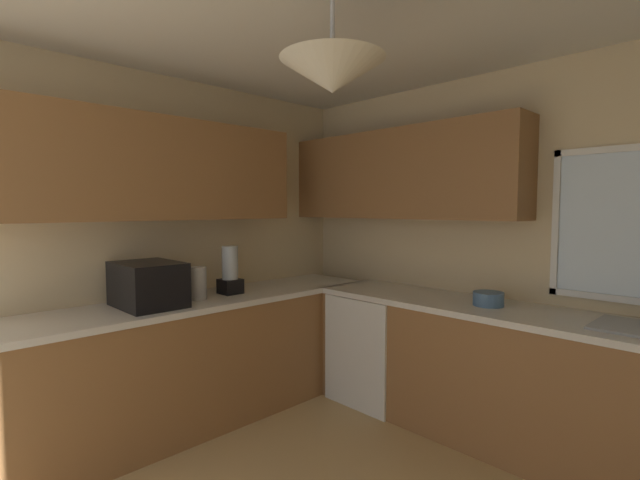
{
  "coord_description": "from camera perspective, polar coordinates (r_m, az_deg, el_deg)",
  "views": [
    {
      "loc": [
        1.32,
        -1.36,
        1.53
      ],
      "look_at": [
        -0.73,
        0.64,
        1.33
      ],
      "focal_mm": 25.3,
      "sensor_mm": 36.0,
      "label": 1
    }
  ],
  "objects": [
    {
      "name": "room_shell",
      "position": [
        2.5,
        3.24,
        8.2
      ],
      "size": [
        3.85,
        3.71,
        2.56
      ],
      "color": "beige",
      "rests_on": "ground_plane"
    },
    {
      "name": "counter_run_left",
      "position": [
        3.36,
        -18.6,
        -15.03
      ],
      "size": [
        0.65,
        3.32,
        0.89
      ],
      "color": "olive",
      "rests_on": "ground_plane"
    },
    {
      "name": "counter_run_back",
      "position": [
        3.24,
        23.79,
        -15.86
      ],
      "size": [
        2.94,
        0.65,
        0.89
      ],
      "color": "olive",
      "rests_on": "ground_plane"
    },
    {
      "name": "dishwasher",
      "position": [
        3.75,
        7.33,
        -13.2
      ],
      "size": [
        0.6,
        0.6,
        0.85
      ],
      "primitive_type": "cube",
      "color": "white",
      "rests_on": "ground_plane"
    },
    {
      "name": "microwave",
      "position": [
        3.17,
        -20.93,
        -5.25
      ],
      "size": [
        0.48,
        0.36,
        0.29
      ],
      "primitive_type": "cube",
      "color": "black",
      "rests_on": "counter_run_left"
    },
    {
      "name": "kettle",
      "position": [
        3.3,
        -15.26,
        -5.29
      ],
      "size": [
        0.13,
        0.13,
        0.23
      ],
      "primitive_type": "cylinder",
      "color": "#B7B7BC",
      "rests_on": "counter_run_left"
    },
    {
      "name": "bowl",
      "position": [
        3.2,
        20.49,
        -6.98
      ],
      "size": [
        0.2,
        0.2,
        0.09
      ],
      "primitive_type": "cylinder",
      "color": "#4C7099",
      "rests_on": "counter_run_back"
    },
    {
      "name": "blender_appliance",
      "position": [
        3.46,
        -11.3,
        -4.02
      ],
      "size": [
        0.15,
        0.15,
        0.36
      ],
      "color": "black",
      "rests_on": "counter_run_left"
    }
  ]
}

